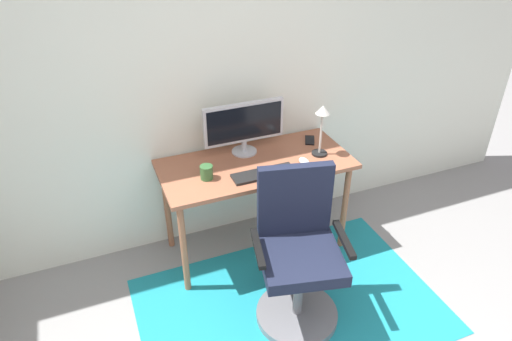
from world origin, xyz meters
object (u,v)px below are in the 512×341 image
Objects in this scene: desk at (256,173)px; computer_mouse at (304,161)px; monitor at (244,124)px; cell_phone at (310,140)px; keyboard at (264,174)px; coffee_cup at (207,172)px; desk_lamp at (322,121)px; office_chair at (298,261)px.

computer_mouse reaches higher than desk.
cell_phone is (0.52, -0.02, -0.22)m from monitor.
desk is at bearing -82.15° from monitor.
keyboard is 4.51× the size of coffee_cup.
coffee_cup is 0.87m from desk_lamp.
desk_lamp is at bearing -71.58° from cell_phone.
desk_lamp is 0.37× the size of office_chair.
office_chair is (0.37, -0.63, -0.36)m from coffee_cup.
coffee_cup is (-0.38, -0.07, 0.13)m from desk.
monitor is 0.49m from computer_mouse.
desk_lamp reaches higher than office_chair.
office_chair is at bearing -90.48° from desk.
computer_mouse is at bearing -154.93° from desk_lamp.
keyboard is at bearing -94.11° from desk.
monitor reaches higher than desk.
keyboard is at bearing -121.30° from cell_phone.
monitor is at bearing 136.99° from computer_mouse.
keyboard is 1.14× the size of desk_lamp.
cell_phone reaches higher than desk.
monitor reaches higher than keyboard.
keyboard is 0.55m from desk_lamp.
office_chair is at bearing -93.69° from cell_phone.
office_chair reaches higher than coffee_cup.
desk is 9.56× the size of cell_phone.
cell_phone is 0.14× the size of office_chair.
cell_phone is 1.03m from office_chair.
monitor reaches higher than computer_mouse.
desk is at bearing 85.89° from keyboard.
desk is 1.31× the size of office_chair.
desk is 0.73m from office_chair.
desk is 0.35m from monitor.
desk_lamp is at bearing 25.07° from computer_mouse.
desk_lamp is (0.48, 0.10, 0.25)m from keyboard.
computer_mouse is 0.10× the size of office_chair.
monitor is 0.54m from desk_lamp.
computer_mouse is at bearing -5.72° from coffee_cup.
coffee_cup is at bearing -179.52° from desk_lamp.
monitor is 1.36× the size of keyboard.
keyboard is 0.62m from office_chair.
cell_phone is at bearing 16.06° from desk.
cell_phone is (0.19, 0.28, -0.01)m from computer_mouse.
desk_lamp is (0.46, -0.06, 0.34)m from desk.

